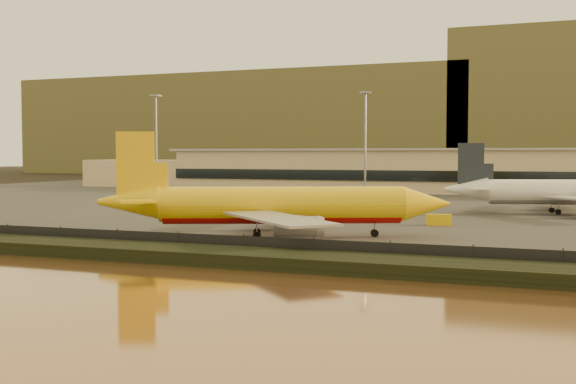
# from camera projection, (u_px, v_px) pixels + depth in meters

# --- Properties ---
(ground) EXTENTS (900.00, 900.00, 0.00)m
(ground) POSITION_uv_depth(u_px,v_px,m) (273.00, 243.00, 90.06)
(ground) COLOR black
(ground) RESTS_ON ground
(embankment) EXTENTS (320.00, 7.00, 1.40)m
(embankment) POSITION_uv_depth(u_px,v_px,m) (209.00, 256.00, 74.22)
(embankment) COLOR black
(embankment) RESTS_ON ground
(tarmac) EXTENTS (320.00, 220.00, 0.20)m
(tarmac) POSITION_uv_depth(u_px,v_px,m) (420.00, 199.00, 178.40)
(tarmac) COLOR #2D2D2D
(tarmac) RESTS_ON ground
(perimeter_fence) EXTENTS (300.00, 0.05, 2.20)m
(perimeter_fence) POSITION_uv_depth(u_px,v_px,m) (227.00, 245.00, 77.91)
(perimeter_fence) COLOR black
(perimeter_fence) RESTS_ON tarmac
(terminal_building) EXTENTS (202.00, 25.00, 12.60)m
(terminal_building) POSITION_uv_depth(u_px,v_px,m) (391.00, 171.00, 211.77)
(terminal_building) COLOR tan
(terminal_building) RESTS_ON tarmac
(apron_light_masts) EXTENTS (152.20, 12.20, 25.40)m
(apron_light_masts) POSITION_uv_depth(u_px,v_px,m) (473.00, 133.00, 153.52)
(apron_light_masts) COLOR slate
(apron_light_masts) RESTS_ON tarmac
(distant_hills) EXTENTS (470.00, 160.00, 70.00)m
(distant_hills) POSITION_uv_depth(u_px,v_px,m) (468.00, 119.00, 412.14)
(distant_hills) COLOR brown
(distant_hills) RESTS_ON ground
(dhl_cargo_jet) EXTENTS (44.25, 41.90, 13.88)m
(dhl_cargo_jet) POSITION_uv_depth(u_px,v_px,m) (276.00, 206.00, 94.71)
(dhl_cargo_jet) COLOR #DCB60B
(dhl_cargo_jet) RESTS_ON tarmac
(white_narrowbody_jet) EXTENTS (44.30, 42.13, 13.02)m
(white_narrowbody_jet) POSITION_uv_depth(u_px,v_px,m) (569.00, 193.00, 132.69)
(white_narrowbody_jet) COLOR white
(white_narrowbody_jet) RESTS_ON tarmac
(gse_vehicle_yellow) EXTENTS (4.11, 2.68, 1.70)m
(gse_vehicle_yellow) POSITION_uv_depth(u_px,v_px,m) (439.00, 220.00, 111.18)
(gse_vehicle_yellow) COLOR #DCB60B
(gse_vehicle_yellow) RESTS_ON tarmac
(gse_vehicle_white) EXTENTS (4.37, 2.28, 1.90)m
(gse_vehicle_white) POSITION_uv_depth(u_px,v_px,m) (257.00, 209.00, 131.82)
(gse_vehicle_white) COLOR white
(gse_vehicle_white) RESTS_ON tarmac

